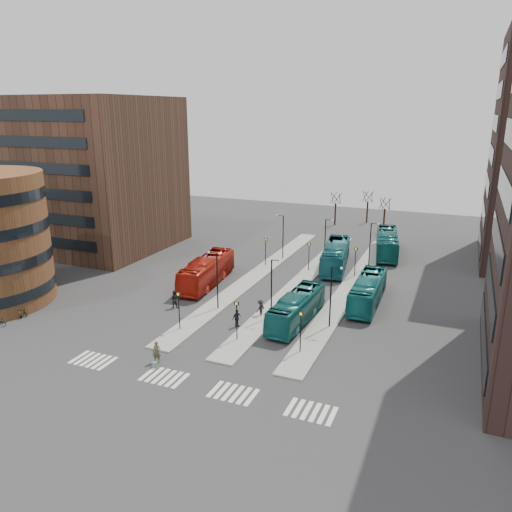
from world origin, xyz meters
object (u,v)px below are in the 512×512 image
at_px(teal_bus_b, 335,256).
at_px(teal_bus_d, 387,243).
at_px(commuter_a, 174,299).
at_px(bicycle_mid, 18,313).
at_px(red_bus, 207,271).
at_px(teal_bus_c, 368,291).
at_px(commuter_b, 237,318).
at_px(suitcase, 155,365).
at_px(teal_bus_a, 297,308).
at_px(commuter_c, 260,308).
at_px(traveller, 157,352).
at_px(bicycle_far, 22,312).

relative_size(teal_bus_b, teal_bus_d, 0.99).
bearing_deg(commuter_a, bicycle_mid, 14.97).
relative_size(red_bus, teal_bus_c, 1.08).
bearing_deg(commuter_b, bicycle_mid, 131.60).
bearing_deg(commuter_b, teal_bus_d, 7.76).
bearing_deg(commuter_b, teal_bus_c, -19.85).
distance_m(suitcase, commuter_a, 12.85).
relative_size(suitcase, commuter_b, 0.27).
xyz_separation_m(suitcase, teal_bus_a, (7.77, 13.10, 1.24)).
xyz_separation_m(teal_bus_c, teal_bus_d, (-1.10, 20.37, 0.17)).
relative_size(teal_bus_c, bicycle_mid, 7.01).
bearing_deg(teal_bus_a, teal_bus_c, 55.65).
distance_m(teal_bus_c, commuter_c, 11.99).
height_order(traveller, bicycle_mid, traveller).
height_order(teal_bus_b, bicycle_far, teal_bus_b).
bearing_deg(commuter_b, suitcase, -171.39).
xyz_separation_m(teal_bus_b, teal_bus_d, (5.28, 9.14, 0.01)).
relative_size(teal_bus_d, bicycle_mid, 7.80).
relative_size(suitcase, commuter_c, 0.28).
height_order(teal_bus_b, commuter_b, teal_bus_b).
height_order(red_bus, commuter_b, red_bus).
bearing_deg(commuter_a, teal_bus_c, -172.09).
bearing_deg(red_bus, teal_bus_c, -2.89).
bearing_deg(bicycle_mid, suitcase, -78.24).
height_order(teal_bus_a, bicycle_far, teal_bus_a).
bearing_deg(commuter_c, bicycle_far, -51.26).
xyz_separation_m(suitcase, bicycle_mid, (-18.47, 3.32, 0.23)).
distance_m(commuter_c, bicycle_mid, 24.45).
relative_size(teal_bus_c, commuter_c, 6.27).
bearing_deg(teal_bus_a, teal_bus_d, 83.31).
bearing_deg(bicycle_mid, bicycle_far, 21.95).
distance_m(teal_bus_a, commuter_b, 5.97).
height_order(teal_bus_a, bicycle_mid, teal_bus_a).
distance_m(teal_bus_a, traveller, 14.69).
xyz_separation_m(teal_bus_d, traveller, (-12.53, -40.06, -0.77)).
distance_m(suitcase, commuter_b, 10.24).
relative_size(teal_bus_d, bicycle_far, 7.68).
bearing_deg(commuter_b, bicycle_far, 130.48).
relative_size(suitcase, bicycle_far, 0.30).
height_order(teal_bus_c, teal_bus_d, teal_bus_d).
relative_size(commuter_a, bicycle_mid, 1.21).
bearing_deg(bicycle_mid, red_bus, -16.29).
distance_m(commuter_b, bicycle_mid, 22.26).
height_order(red_bus, commuter_c, red_bus).
bearing_deg(teal_bus_a, commuter_c, -177.28).
distance_m(teal_bus_b, commuter_b, 22.33).
relative_size(red_bus, teal_bus_d, 0.97).
bearing_deg(teal_bus_c, teal_bus_b, 118.33).
bearing_deg(teal_bus_c, red_bus, -178.35).
bearing_deg(red_bus, teal_bus_a, -31.50).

